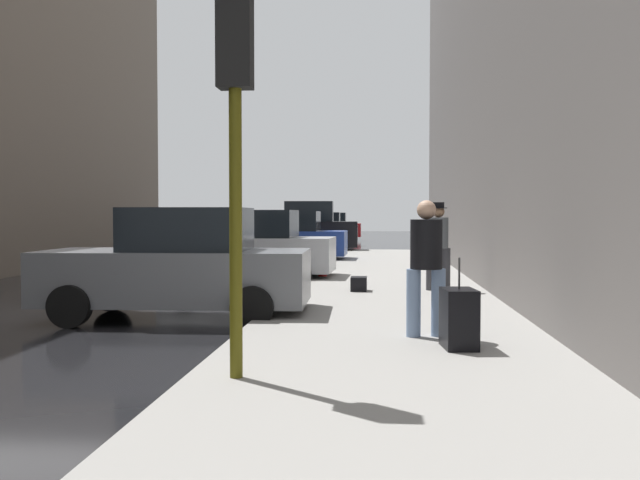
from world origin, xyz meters
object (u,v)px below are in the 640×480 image
Objects in this scene: parked_dark_green_sedan at (319,230)px; duffel_bag at (359,284)px; parked_gray_coupe at (179,267)px; parked_blue_sedan at (287,238)px; rolling_suitcase at (459,318)px; parked_silver_sedan at (251,248)px; pedestrian_with_beanie at (438,241)px; parked_black_suv at (306,229)px; parked_red_hatchback at (328,227)px; pedestrian_in_jeans at (426,261)px; traffic_light at (235,99)px; fire_hydrant at (323,262)px.

duffel_bag is at bearing -83.30° from parked_dark_green_sedan.
parked_blue_sedan is (0.00, 13.47, 0.00)m from parked_gray_coupe.
parked_blue_sedan is 4.07× the size of rolling_suitcase.
rolling_suitcase is 2.36× the size of duffel_bag.
rolling_suitcase is at bearing -66.31° from parked_silver_sedan.
pedestrian_with_beanie is at bearing 87.43° from rolling_suitcase.
parked_black_suv is 1.10× the size of parked_dark_green_sedan.
rolling_suitcase is at bearing -79.80° from parked_black_suv.
rolling_suitcase is (4.11, -22.82, -0.54)m from parked_black_suv.
pedestrian_in_jeans reaches higher than parked_red_hatchback.
duffel_bag is (2.79, -10.37, -0.56)m from parked_blue_sedan.
parked_gray_coupe is at bearing -90.00° from parked_red_hatchback.
traffic_light reaches higher than parked_red_hatchback.
rolling_suitcase is (4.11, -36.82, -0.36)m from parked_red_hatchback.
parked_blue_sedan is 2.47× the size of pedestrian_in_jeans.
parked_gray_coupe is 1.01× the size of parked_red_hatchback.
parked_blue_sedan and parked_dark_green_sedan have the same top height.
rolling_suitcase is (2.30, -9.30, -0.01)m from fire_hydrant.
parked_black_suv is 2.73× the size of pedestrian_in_jeans.
parked_silver_sedan is 4.39m from duffel_bag.
parked_black_suv is at bearing 94.33° from traffic_light.
traffic_light is at bearing -107.66° from pedestrian_with_beanie.
pedestrian_in_jeans is (1.98, -8.55, 0.61)m from fire_hydrant.
parked_dark_green_sedan and parked_red_hatchback have the same top height.
traffic_light is 2.11× the size of pedestrian_in_jeans.
parked_silver_sedan and parked_blue_sedan have the same top height.
pedestrian_in_jeans reaches higher than parked_dark_green_sedan.
traffic_light is at bearing -86.62° from parked_dark_green_sedan.
pedestrian_with_beanie reaches higher than parked_blue_sedan.
parked_gray_coupe is 6.65m from fire_hydrant.
parked_dark_green_sedan is 9.60× the size of duffel_bag.
parked_silver_sedan reaches higher than fire_hydrant.
parked_gray_coupe is 1.18× the size of traffic_light.
parked_gray_coupe is at bearing 144.71° from rolling_suitcase.
parked_silver_sedan is 6.05× the size of fire_hydrant.
parked_red_hatchback is at bearing 98.18° from pedestrian_with_beanie.
parked_black_suv is 13.99m from parked_red_hatchback.
traffic_light is at bearing -143.59° from rolling_suitcase.
parked_dark_green_sedan is 29.27m from pedestrian_in_jeans.
parked_dark_green_sedan reaches higher than fire_hydrant.
traffic_light reaches higher than pedestrian_with_beanie.
parked_black_suv reaches higher than rolling_suitcase.
parked_silver_sedan is at bearing 113.70° from pedestrian_in_jeans.
fire_hydrant is 0.68× the size of rolling_suitcase.
parked_gray_coupe is 6.45m from parked_silver_sedan.
parked_blue_sedan is 20.44m from parked_red_hatchback.
duffel_bag is at bearing -80.58° from parked_black_suv.
duffel_bag is (-1.60, -0.29, -0.85)m from pedestrian_with_beanie.
parked_black_suv is 10.60× the size of duffel_bag.
rolling_suitcase reaches higher than duffel_bag.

